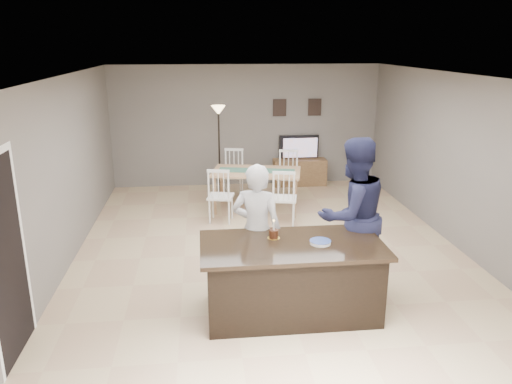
{
  "coord_description": "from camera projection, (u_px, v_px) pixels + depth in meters",
  "views": [
    {
      "loc": [
        -1.02,
        -7.13,
        3.16
      ],
      "look_at": [
        -0.26,
        -0.3,
        1.09
      ],
      "focal_mm": 35.0,
      "sensor_mm": 36.0,
      "label": 1
    }
  ],
  "objects": [
    {
      "name": "floor",
      "position": [
        270.0,
        253.0,
        7.8
      ],
      "size": [
        8.0,
        8.0,
        0.0
      ],
      "primitive_type": "plane",
      "color": "tan",
      "rests_on": "ground"
    },
    {
      "name": "room_shell",
      "position": [
        271.0,
        147.0,
        7.32
      ],
      "size": [
        8.0,
        8.0,
        8.0
      ],
      "color": "slate",
      "rests_on": "floor"
    },
    {
      "name": "kitchen_island",
      "position": [
        291.0,
        278.0,
        5.96
      ],
      "size": [
        2.15,
        1.1,
        0.9
      ],
      "color": "black",
      "rests_on": "floor"
    },
    {
      "name": "tv_console",
      "position": [
        300.0,
        172.0,
        11.43
      ],
      "size": [
        1.2,
        0.4,
        0.6
      ],
      "primitive_type": "cube",
      "color": "brown",
      "rests_on": "floor"
    },
    {
      "name": "television",
      "position": [
        300.0,
        147.0,
        11.33
      ],
      "size": [
        0.91,
        0.12,
        0.53
      ],
      "primitive_type": "imported",
      "rotation": [
        0.0,
        0.0,
        3.14
      ],
      "color": "black",
      "rests_on": "tv_console"
    },
    {
      "name": "tv_screen_glow",
      "position": [
        300.0,
        148.0,
        11.25
      ],
      "size": [
        0.78,
        0.0,
        0.78
      ],
      "primitive_type": "plane",
      "rotation": [
        1.57,
        0.0,
        3.14
      ],
      "color": "#CE6416",
      "rests_on": "tv_console"
    },
    {
      "name": "picture_frames",
      "position": [
        297.0,
        107.0,
        11.2
      ],
      "size": [
        1.1,
        0.02,
        0.38
      ],
      "color": "black",
      "rests_on": "room_shell"
    },
    {
      "name": "doorway",
      "position": [
        4.0,
        242.0,
        4.93
      ],
      "size": [
        0.0,
        2.1,
        2.65
      ],
      "color": "black",
      "rests_on": "floor"
    },
    {
      "name": "woman",
      "position": [
        257.0,
        230.0,
        6.32
      ],
      "size": [
        0.73,
        0.6,
        1.74
      ],
      "primitive_type": "imported",
      "rotation": [
        0.0,
        0.0,
        2.81
      ],
      "color": "#B7B7BC",
      "rests_on": "floor"
    },
    {
      "name": "man",
      "position": [
        352.0,
        215.0,
        6.41
      ],
      "size": [
        1.19,
        1.06,
        2.04
      ],
      "primitive_type": "imported",
      "rotation": [
        0.0,
        0.0,
        3.49
      ],
      "color": "#191B38",
      "rests_on": "floor"
    },
    {
      "name": "birthday_cake",
      "position": [
        274.0,
        234.0,
        5.97
      ],
      "size": [
        0.15,
        0.15,
        0.23
      ],
      "color": "gold",
      "rests_on": "kitchen_island"
    },
    {
      "name": "plate_stack",
      "position": [
        320.0,
        242.0,
        5.81
      ],
      "size": [
        0.25,
        0.25,
        0.04
      ],
      "color": "white",
      "rests_on": "kitchen_island"
    },
    {
      "name": "dining_table",
      "position": [
        256.0,
        177.0,
        9.63
      ],
      "size": [
        1.96,
        2.18,
        1.02
      ],
      "rotation": [
        0.0,
        0.0,
        -0.22
      ],
      "color": "tan",
      "rests_on": "floor"
    },
    {
      "name": "floor_lamp",
      "position": [
        219.0,
        127.0,
        10.16
      ],
      "size": [
        0.29,
        0.29,
        1.93
      ],
      "color": "black",
      "rests_on": "floor"
    }
  ]
}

